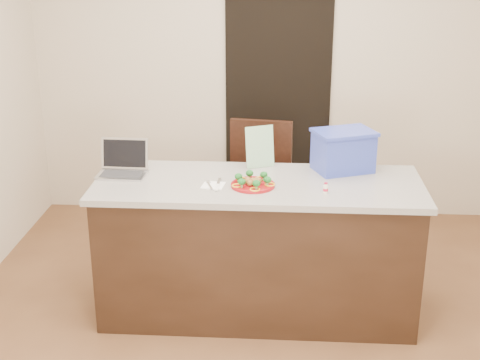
# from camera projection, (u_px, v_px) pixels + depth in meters

# --- Properties ---
(ground) EXTENTS (4.00, 4.00, 0.00)m
(ground) POSITION_uv_depth(u_px,v_px,m) (255.00, 330.00, 4.27)
(ground) COLOR brown
(ground) RESTS_ON ground
(room_shell) EXTENTS (4.00, 4.00, 4.00)m
(room_shell) POSITION_uv_depth(u_px,v_px,m) (258.00, 79.00, 3.71)
(room_shell) COLOR white
(room_shell) RESTS_ON ground
(doorway) EXTENTS (0.90, 0.02, 2.00)m
(doorway) POSITION_uv_depth(u_px,v_px,m) (278.00, 104.00, 5.77)
(doorway) COLOR black
(doorway) RESTS_ON ground
(island) EXTENTS (2.06, 0.76, 0.92)m
(island) POSITION_uv_depth(u_px,v_px,m) (258.00, 248.00, 4.34)
(island) COLOR black
(island) RESTS_ON ground
(plate) EXTENTS (0.27, 0.27, 0.02)m
(plate) POSITION_uv_depth(u_px,v_px,m) (253.00, 185.00, 4.11)
(plate) COLOR maroon
(plate) RESTS_ON island
(meatballs) EXTENTS (0.11, 0.10, 0.04)m
(meatballs) POSITION_uv_depth(u_px,v_px,m) (253.00, 181.00, 4.09)
(meatballs) COLOR olive
(meatballs) RESTS_ON plate
(broccoli) EXTENTS (0.23, 0.23, 0.04)m
(broccoli) POSITION_uv_depth(u_px,v_px,m) (253.00, 178.00, 4.09)
(broccoli) COLOR #134A1B
(broccoli) RESTS_ON plate
(pepper_rings) EXTENTS (0.26, 0.26, 0.01)m
(pepper_rings) POSITION_uv_depth(u_px,v_px,m) (253.00, 183.00, 4.10)
(pepper_rings) COLOR gold
(pepper_rings) RESTS_ON plate
(napkin) EXTENTS (0.15, 0.15, 0.01)m
(napkin) POSITION_uv_depth(u_px,v_px,m) (213.00, 185.00, 4.12)
(napkin) COLOR white
(napkin) RESTS_ON island
(fork) EXTENTS (0.05, 0.16, 0.00)m
(fork) POSITION_uv_depth(u_px,v_px,m) (210.00, 184.00, 4.13)
(fork) COLOR #B7B8BC
(fork) RESTS_ON napkin
(knife) EXTENTS (0.02, 0.22, 0.01)m
(knife) POSITION_uv_depth(u_px,v_px,m) (218.00, 185.00, 4.10)
(knife) COLOR white
(knife) RESTS_ON napkin
(yogurt_bottle) EXTENTS (0.03, 0.03, 0.06)m
(yogurt_bottle) POSITION_uv_depth(u_px,v_px,m) (326.00, 189.00, 4.00)
(yogurt_bottle) COLOR white
(yogurt_bottle) RESTS_ON island
(laptop) EXTENTS (0.32, 0.25, 0.22)m
(laptop) POSITION_uv_depth(u_px,v_px,m) (123.00, 164.00, 4.32)
(laptop) COLOR #B7B6BC
(laptop) RESTS_ON island
(leaflet) EXTENTS (0.20, 0.12, 0.28)m
(leaflet) POSITION_uv_depth(u_px,v_px,m) (260.00, 147.00, 4.41)
(leaflet) COLOR silver
(leaflet) RESTS_ON island
(blue_box) EXTENTS (0.45, 0.39, 0.27)m
(blue_box) POSITION_uv_depth(u_px,v_px,m) (343.00, 151.00, 4.34)
(blue_box) COLOR #3142B1
(blue_box) RESTS_ON island
(chair) EXTENTS (0.53, 0.53, 1.07)m
(chair) POSITION_uv_depth(u_px,v_px,m) (260.00, 183.00, 5.05)
(chair) COLOR black
(chair) RESTS_ON ground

